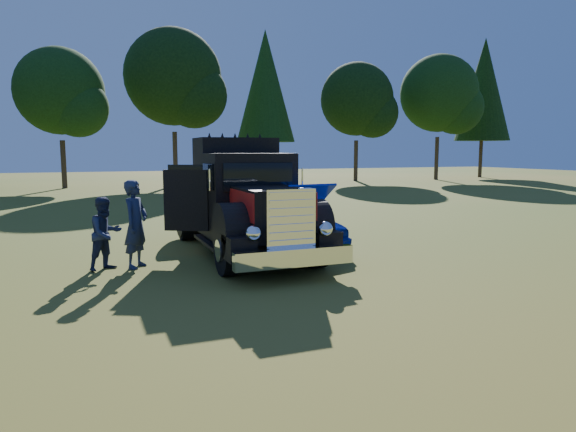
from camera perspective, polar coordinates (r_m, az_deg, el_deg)
The scene contains 6 objects.
ground at distance 11.27m, azimuth -7.41°, elevation -6.44°, with size 120.00×120.00×0.00m, color #3A5A1A.
treeline at distance 38.37m, azimuth -22.02°, elevation 14.27°, with size 72.10×24.04×13.84m.
diamond_t_truck at distance 13.20m, azimuth -4.80°, elevation 1.23°, with size 3.28×7.16×3.00m.
hotrod_coupe at distance 14.09m, azimuth -0.26°, elevation -0.49°, with size 2.27×4.59×1.89m.
spectator_near at distance 12.15m, azimuth -16.56°, elevation -0.86°, with size 0.73×0.48×2.01m, color #1B2B3F.
spectator_far at distance 12.15m, azimuth -19.60°, elevation -1.85°, with size 0.80×0.62×1.65m, color #1C2143.
Camera 1 is at (-2.66, -10.63, 2.65)m, focal length 32.00 mm.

